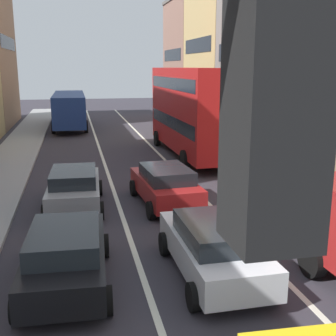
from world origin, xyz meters
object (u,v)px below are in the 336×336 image
sedan_left_lane_third (74,187)px  sedan_centre_lane_second (214,246)px  wagon_left_lane_second (66,255)px  bus_mid_queue_primary (192,108)px  hatchback_centre_lane_third (165,184)px  bus_far_queue_secondary (69,107)px  sedan_right_lane_behind_truck (277,195)px

sedan_left_lane_third → sedan_centre_lane_second: bearing=-149.1°
sedan_centre_lane_second → wagon_left_lane_second: 3.58m
wagon_left_lane_second → bus_mid_queue_primary: size_ratio=0.42×
wagon_left_lane_second → hatchback_centre_lane_third: (3.59, 5.62, 0.00)m
hatchback_centre_lane_third → bus_mid_queue_primary: size_ratio=0.42×
bus_mid_queue_primary → bus_far_queue_secondary: bus_mid_queue_primary is taller
hatchback_centre_lane_third → sedan_left_lane_third: 3.38m
bus_mid_queue_primary → sedan_centre_lane_second: bearing=166.1°
sedan_centre_lane_second → bus_far_queue_secondary: bus_far_queue_secondary is taller
hatchback_centre_lane_third → sedan_left_lane_third: size_ratio=1.01×
hatchback_centre_lane_third → bus_mid_queue_primary: (3.36, 8.67, 2.03)m
sedan_right_lane_behind_truck → bus_far_queue_secondary: 25.71m
sedan_centre_lane_second → bus_mid_queue_primary: bearing=-13.8°
hatchback_centre_lane_third → sedan_right_lane_behind_truck: bearing=-126.0°
sedan_right_lane_behind_truck → bus_far_queue_secondary: bus_far_queue_secondary is taller
bus_mid_queue_primary → sedan_right_lane_behind_truck: bearing=179.9°
wagon_left_lane_second → bus_far_queue_secondary: bearing=3.1°
wagon_left_lane_second → bus_mid_queue_primary: 16.02m
sedan_centre_lane_second → bus_far_queue_secondary: bearing=6.5°
hatchback_centre_lane_third → sedan_centre_lane_second: bearing=175.9°
sedan_right_lane_behind_truck → bus_mid_queue_primary: bus_mid_queue_primary is taller
wagon_left_lane_second → sedan_centre_lane_second: bearing=-91.4°
hatchback_centre_lane_third → sedan_right_lane_behind_truck: size_ratio=1.01×
wagon_left_lane_second → bus_mid_queue_primary: bus_mid_queue_primary is taller
bus_far_queue_secondary → sedan_centre_lane_second: bearing=-172.7°
sedan_centre_lane_second → bus_far_queue_secondary: size_ratio=0.41×
sedan_centre_lane_second → sedan_left_lane_third: (-3.34, 6.20, 0.00)m
hatchback_centre_lane_third → sedan_right_lane_behind_truck: (3.49, -2.19, 0.00)m
sedan_left_lane_third → bus_far_queue_secondary: (-0.24, 22.19, 0.96)m
sedan_centre_lane_second → bus_mid_queue_primary: 15.09m
sedan_centre_lane_second → wagon_left_lane_second: bearing=84.9°
sedan_left_lane_third → bus_far_queue_secondary: size_ratio=0.42×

